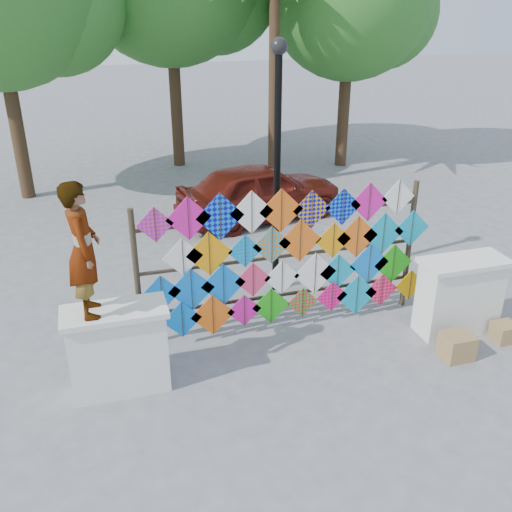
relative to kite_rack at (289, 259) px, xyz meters
name	(u,v)px	position (x,y,z in m)	size (l,w,h in m)	color
ground	(297,349)	(-0.09, -0.72, -1.23)	(80.00, 80.00, 0.00)	gray
parapet_left	(118,349)	(-2.79, -0.92, -0.58)	(1.40, 0.65, 1.28)	silver
parapet_right	(459,295)	(2.61, -0.92, -0.58)	(1.40, 0.65, 1.28)	silver
kite_rack	(289,259)	(0.00, 0.00, 0.00)	(4.93, 0.24, 2.44)	#32291B
vendor_woman	(83,250)	(-3.07, -0.92, 0.94)	(0.66, 0.43, 1.80)	#99999E
sedan	(260,191)	(1.02, 4.92, -0.54)	(1.65, 4.09, 1.40)	#5D170F
lamppost	(277,148)	(0.21, 1.28, 1.46)	(0.28, 0.28, 4.46)	black
cardboard_box_near	(457,346)	(2.16, -1.62, -1.03)	(0.45, 0.40, 0.40)	#9F824D
cardboard_box_far	(504,332)	(3.18, -1.43, -1.08)	(0.36, 0.33, 0.30)	#9F824D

